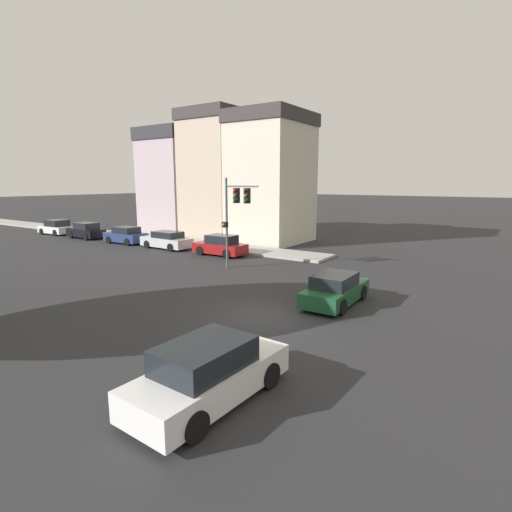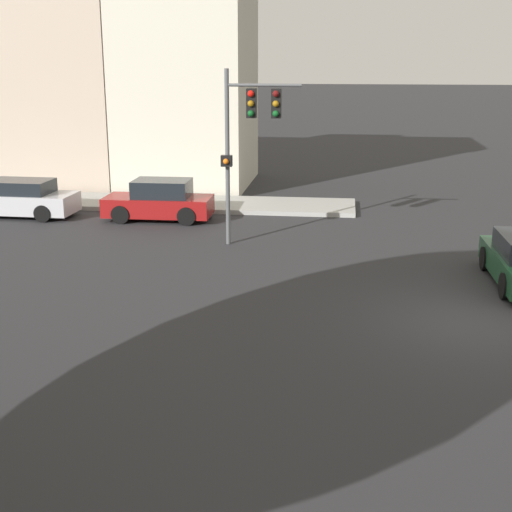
% 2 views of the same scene
% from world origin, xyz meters
% --- Properties ---
extents(ground_plane, '(300.00, 300.00, 0.00)m').
position_xyz_m(ground_plane, '(0.00, 0.00, 0.00)').
color(ground_plane, '#28282B').
extents(sidewalk_strip, '(3.01, 60.00, 0.18)m').
position_xyz_m(sidewalk_strip, '(12.39, 32.55, 0.09)').
color(sidewalk_strip, '#9E9E99').
rests_on(sidewalk_strip, ground_plane).
extents(rowhouse_backdrop, '(7.30, 17.20, 11.91)m').
position_xyz_m(rowhouse_backdrop, '(17.59, 15.77, 5.71)').
color(rowhouse_backdrop, beige).
rests_on(rowhouse_backdrop, ground_plane).
extents(traffic_signal, '(0.56, 2.50, 5.60)m').
position_xyz_m(traffic_signal, '(6.40, 6.03, 3.92)').
color(traffic_signal, '#515456').
rests_on(traffic_signal, ground_plane).
extents(crossing_car_0, '(4.53, 2.05, 1.57)m').
position_xyz_m(crossing_car_0, '(-6.14, -2.47, 0.74)').
color(crossing_car_0, silver).
rests_on(crossing_car_0, ground_plane).
extents(crossing_car_1, '(4.19, 1.86, 1.39)m').
position_xyz_m(crossing_car_1, '(3.09, -1.91, 0.66)').
color(crossing_car_1, '#194728').
rests_on(crossing_car_1, ground_plane).
extents(parked_car_0, '(1.85, 4.01, 1.53)m').
position_xyz_m(parked_car_0, '(9.66, 9.90, 0.71)').
color(parked_car_0, maroon).
rests_on(parked_car_0, ground_plane).
extents(parked_car_1, '(1.93, 4.55, 1.42)m').
position_xyz_m(parked_car_1, '(9.61, 15.46, 0.68)').
color(parked_car_1, '#B7B7BC').
rests_on(parked_car_1, ground_plane).
extents(parked_car_2, '(1.97, 3.95, 1.48)m').
position_xyz_m(parked_car_2, '(9.57, 20.53, 0.70)').
color(parked_car_2, navy).
rests_on(parked_car_2, ground_plane).
extents(parked_car_3, '(1.89, 4.08, 1.52)m').
position_xyz_m(parked_car_3, '(9.49, 26.29, 0.72)').
color(parked_car_3, black).
rests_on(parked_car_3, ground_plane).
extents(parked_car_4, '(2.12, 3.88, 1.51)m').
position_xyz_m(parked_car_4, '(9.61, 31.55, 0.70)').
color(parked_car_4, silver).
rests_on(parked_car_4, ground_plane).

